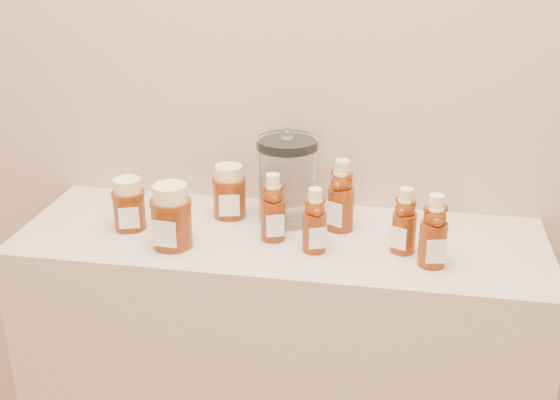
% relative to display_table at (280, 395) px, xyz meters
% --- Properties ---
extents(wall_back, '(3.50, 0.02, 2.70)m').
position_rel_display_table_xyz_m(wall_back, '(0.00, 0.20, 0.90)').
color(wall_back, tan).
rests_on(wall_back, ground).
extents(display_table, '(1.20, 0.40, 0.90)m').
position_rel_display_table_xyz_m(display_table, '(0.00, 0.00, 0.00)').
color(display_table, '#C2AB8E').
rests_on(display_table, ground).
extents(bear_bottle_back_left, '(0.08, 0.08, 0.17)m').
position_rel_display_table_xyz_m(bear_bottle_back_left, '(-0.01, -0.02, 0.54)').
color(bear_bottle_back_left, '#602007').
rests_on(bear_bottle_back_left, display_table).
extents(bear_bottle_back_mid, '(0.09, 0.09, 0.19)m').
position_rel_display_table_xyz_m(bear_bottle_back_mid, '(0.13, 0.06, 0.55)').
color(bear_bottle_back_mid, '#602007').
rests_on(bear_bottle_back_mid, display_table).
extents(bear_bottle_back_right, '(0.07, 0.07, 0.17)m').
position_rel_display_table_xyz_m(bear_bottle_back_right, '(0.28, -0.03, 0.53)').
color(bear_bottle_back_right, '#602007').
rests_on(bear_bottle_back_right, display_table).
extents(bear_bottle_front_left, '(0.07, 0.07, 0.16)m').
position_rel_display_table_xyz_m(bear_bottle_front_left, '(0.09, -0.06, 0.53)').
color(bear_bottle_front_left, '#602007').
rests_on(bear_bottle_front_left, display_table).
extents(bear_bottle_front_right, '(0.07, 0.07, 0.18)m').
position_rel_display_table_xyz_m(bear_bottle_front_right, '(0.34, -0.08, 0.54)').
color(bear_bottle_front_right, '#602007').
rests_on(bear_bottle_front_right, display_table).
extents(honey_jar_left, '(0.10, 0.10, 0.12)m').
position_rel_display_table_xyz_m(honey_jar_left, '(-0.35, -0.02, 0.51)').
color(honey_jar_left, '#602007').
rests_on(honey_jar_left, display_table).
extents(honey_jar_back, '(0.10, 0.10, 0.13)m').
position_rel_display_table_xyz_m(honey_jar_back, '(-0.14, 0.09, 0.51)').
color(honey_jar_back, '#602007').
rests_on(honey_jar_back, display_table).
extents(honey_jar_front, '(0.10, 0.10, 0.14)m').
position_rel_display_table_xyz_m(honey_jar_front, '(-0.22, -0.09, 0.52)').
color(honey_jar_front, '#602007').
rests_on(honey_jar_front, display_table).
extents(glass_canister, '(0.18, 0.18, 0.22)m').
position_rel_display_table_xyz_m(glass_canister, '(0.00, 0.09, 0.56)').
color(glass_canister, white).
rests_on(glass_canister, display_table).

